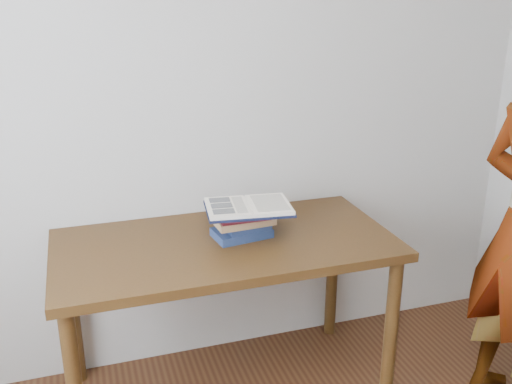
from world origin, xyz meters
name	(u,v)px	position (x,y,z in m)	size (l,w,h in m)	color
room_shell	(334,100)	(-0.08, 0.01, 1.63)	(3.54, 3.54, 2.62)	#B3B0AA
desk	(226,261)	(0.10, 1.38, 0.68)	(1.44, 0.72, 0.77)	#402710
book_stack	(243,223)	(0.18, 1.40, 0.84)	(0.27, 0.18, 0.12)	#182B4A
open_book	(248,207)	(0.20, 1.39, 0.91)	(0.39, 0.29, 0.03)	black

